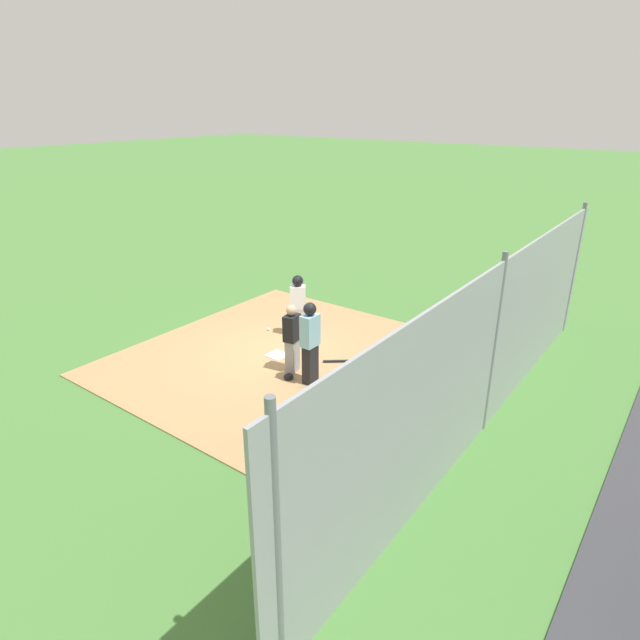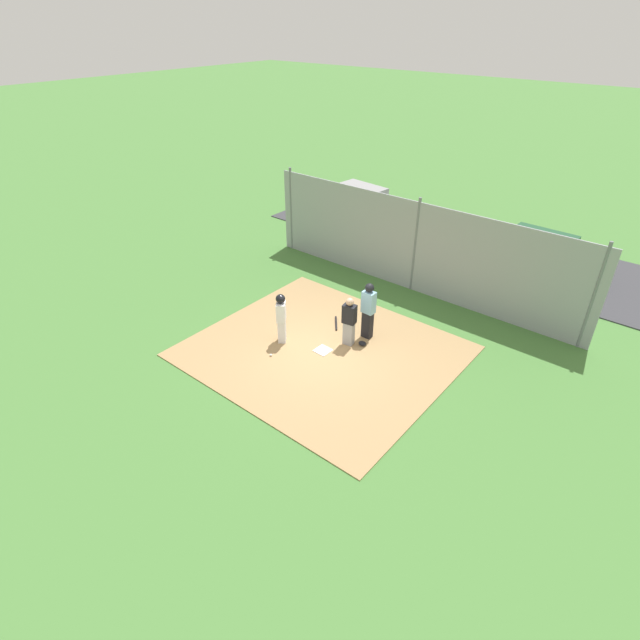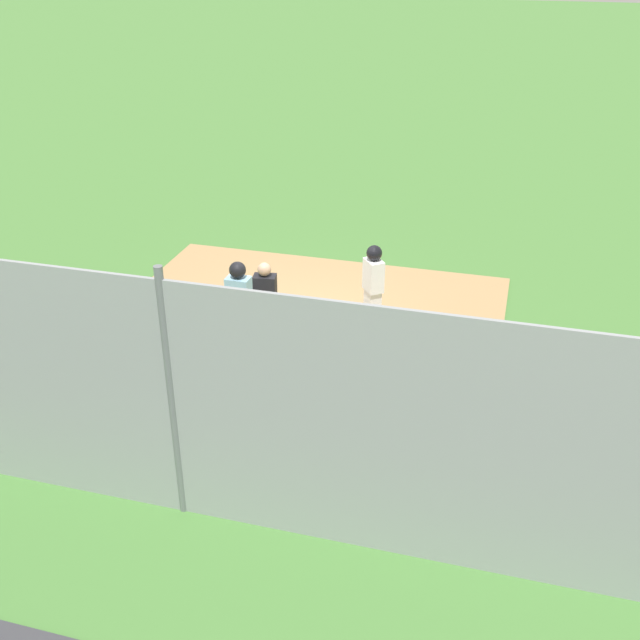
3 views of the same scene
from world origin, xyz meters
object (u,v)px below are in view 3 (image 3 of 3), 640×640
Objects in this scene: umpire at (240,310)px; runner at (373,282)px; catcher at (266,304)px; baseball_bat at (309,368)px; catcher_mask at (243,344)px; baseball at (366,304)px; home_plate at (299,326)px.

runner is at bearing -44.74° from umpire.
catcher is 1.37m from baseball_bat.
catcher_mask is 2.73m from baseball.
catcher is 20.94× the size of baseball.
baseball is at bearing -30.21° from umpire.
umpire is at bearing -111.53° from home_plate.
catcher reaches higher than home_plate.
umpire is (-0.21, -0.66, 0.16)m from catcher.
catcher is at bearing -124.88° from baseball.
catcher_mask is at bearing -129.00° from baseball.
catcher is 1.99m from runner.
runner is (1.63, 1.14, 0.10)m from catcher.
umpire reaches higher than runner.
catcher_mask is (-2.00, -1.33, -0.84)m from runner.
catcher is 0.85× the size of umpire.
home_plate is at bearing 52.88° from catcher_mask.
baseball_bat is 1.39m from catcher_mask.
umpire reaches higher than baseball.
runner reaches higher than baseball_bat.
catcher_mask is (-0.16, 0.47, -0.90)m from umpire.
baseball is at bearing 51.00° from catcher_mask.
catcher is 0.98× the size of runner.
home_plate is at bearing -20.77° from umpire.
umpire is at bearing -127.34° from baseball_bat.
runner is (1.27, 0.37, 0.89)m from home_plate.
baseball is (1.35, 1.93, -0.76)m from catcher.
runner is at bearing 119.97° from baseball_bat.
home_plate is 0.57× the size of baseball_bat.
baseball_bat reaches higher than home_plate.
baseball is (0.40, 2.56, 0.01)m from baseball_bat.
umpire is 3.16m from baseball.
runner is 2.05× the size of baseball_bat.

